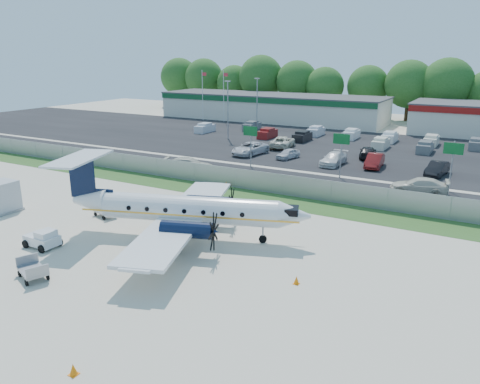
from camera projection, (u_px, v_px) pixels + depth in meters
The scene contains 32 objects.
ground at pixel (199, 244), 33.23m from camera, with size 170.00×170.00×0.00m, color beige.
grass_verge at pixel (271, 200), 43.28m from camera, with size 170.00×4.00×0.02m, color #2D561E.
access_road at pixel (300, 182), 49.15m from camera, with size 170.00×8.00×0.02m, color black.
parking_lot at pixel (356, 149), 66.75m from camera, with size 170.00×32.00×0.02m, color black.
perimeter_fence at pixel (281, 184), 44.68m from camera, with size 120.00×0.06×1.99m.
building_west at pixel (271, 107), 95.64m from camera, with size 46.40×12.40×5.24m.
sign_left at pixel (250, 137), 55.14m from camera, with size 1.80×0.26×5.00m.
sign_mid at pixel (341, 145), 50.00m from camera, with size 1.80×0.26×5.00m.
sign_right at pixel (453, 156), 44.87m from camera, with size 1.80×0.26×5.00m.
flagpole_west at pixel (203, 92), 94.50m from camera, with size 1.06×0.12×10.00m.
flagpole_east at pixel (224, 93), 92.17m from camera, with size 1.06×0.12×10.00m.
light_pole_nw at pixel (228, 106), 72.94m from camera, with size 0.90×0.35×9.09m.
light_pole_sw at pixel (257, 101), 81.32m from camera, with size 0.90×0.35×9.09m.
tree_line at pixel (402, 121), 95.24m from camera, with size 112.00×6.00×14.00m, color #225318, non-canonical shape.
aircraft at pixel (185, 209), 33.78m from camera, with size 18.57×18.10×5.70m.
pushback_tug at pixel (43, 239), 32.50m from camera, with size 2.39×1.73×1.27m.
baggage_cart_near at pixel (105, 211), 38.73m from camera, with size 2.14×1.60×1.00m.
baggage_cart_far at pixel (33, 270), 27.96m from camera, with size 2.51×2.03×1.14m.
service_container at pixel (2, 198), 39.81m from camera, with size 2.38×2.38×2.63m.
cone_nose at pixel (296, 280), 27.34m from camera, with size 0.35×0.35×0.50m.
cone_port_wing at pixel (73, 370), 19.56m from camera, with size 0.37×0.37×0.53m.
cone_starboard_wing at pixel (226, 185), 47.28m from camera, with size 0.44×0.44×0.62m.
road_car_west at pixel (189, 172), 53.43m from camera, with size 2.35×5.77×1.67m, color beige.
road_car_mid at pixel (418, 194), 45.26m from camera, with size 2.17×5.33×1.55m, color beige.
parked_car_a at pixel (250, 155), 62.88m from camera, with size 2.74×5.94×1.65m, color silver.
parked_car_b at pixel (288, 159), 60.45m from camera, with size 1.53×3.81×1.30m, color silver.
parked_car_c at pixel (333, 165), 57.00m from camera, with size 2.15×5.28×1.53m, color silver.
parked_car_d at pixel (374, 167), 55.73m from camera, with size 1.72×4.93×1.63m, color maroon.
parked_car_e at pixel (436, 175), 52.08m from camera, with size 1.65×4.72×1.56m, color black.
parked_car_f at pixel (283, 148), 67.59m from camera, with size 2.79×6.05×1.68m, color beige.
parked_car_g at pixel (367, 158), 60.88m from camera, with size 2.06×5.06×1.47m, color black.
far_parking_rows at pixel (365, 143), 70.94m from camera, with size 56.00×10.00×1.60m, color gray, non-canonical shape.
Camera 1 is at (17.56, -25.52, 12.91)m, focal length 35.00 mm.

